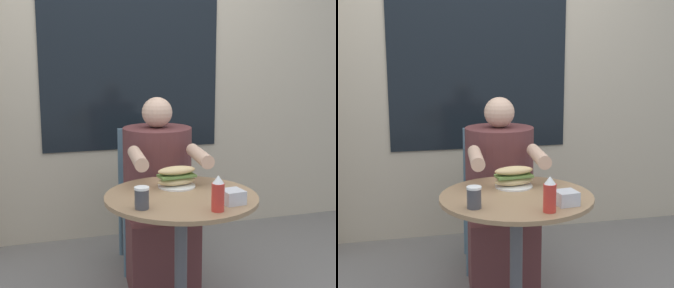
% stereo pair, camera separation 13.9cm
% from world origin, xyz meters
% --- Properties ---
extents(storefront_wall, '(8.00, 0.09, 2.80)m').
position_xyz_m(storefront_wall, '(0.00, 1.42, 1.40)').
color(storefront_wall, '#B7A88E').
rests_on(storefront_wall, ground_plane).
extents(cafe_table, '(0.71, 0.71, 0.71)m').
position_xyz_m(cafe_table, '(0.00, 0.00, 0.52)').
color(cafe_table, '#997551').
rests_on(cafe_table, ground_plane).
extents(diner_chair, '(0.42, 0.42, 0.87)m').
position_xyz_m(diner_chair, '(0.06, 0.91, 0.52)').
color(diner_chair, slate).
rests_on(diner_chair, ground_plane).
extents(seated_diner, '(0.45, 0.73, 1.11)m').
position_xyz_m(seated_diner, '(0.05, 0.56, 0.47)').
color(seated_diner, brown).
rests_on(seated_diner, ground_plane).
extents(sandwich_on_plate, '(0.20, 0.18, 0.10)m').
position_xyz_m(sandwich_on_plate, '(0.02, 0.14, 0.75)').
color(sandwich_on_plate, white).
rests_on(sandwich_on_plate, cafe_table).
extents(drink_cup, '(0.06, 0.06, 0.09)m').
position_xyz_m(drink_cup, '(-0.22, -0.14, 0.76)').
color(drink_cup, '#424247').
rests_on(drink_cup, cafe_table).
extents(napkin_box, '(0.10, 0.10, 0.06)m').
position_xyz_m(napkin_box, '(0.17, -0.18, 0.74)').
color(napkin_box, silver).
rests_on(napkin_box, cafe_table).
extents(condiment_bottle, '(0.05, 0.05, 0.15)m').
position_xyz_m(condiment_bottle, '(0.07, -0.26, 0.78)').
color(condiment_bottle, red).
rests_on(condiment_bottle, cafe_table).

